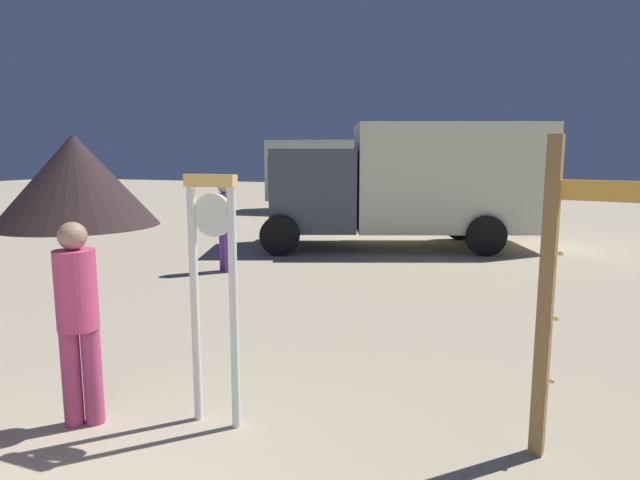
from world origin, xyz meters
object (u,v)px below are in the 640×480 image
(standing_clock, at_px, (213,276))
(person_distant, at_px, (225,221))
(person_near_clock, at_px, (78,314))
(arrow_sign, at_px, (608,255))
(dome_tent, at_px, (76,180))
(box_truck_near, at_px, (414,181))
(box_truck_far, at_px, (356,173))

(standing_clock, distance_m, person_distant, 6.16)
(person_near_clock, bearing_deg, person_distant, 108.63)
(arrow_sign, bearing_deg, dome_tent, 145.32)
(standing_clock, xyz_separation_m, arrow_sign, (2.89, 0.31, 0.30))
(person_distant, bearing_deg, standing_clock, -60.94)
(arrow_sign, xyz_separation_m, box_truck_near, (-3.01, 9.18, 0.04))
(box_truck_far, bearing_deg, person_distant, -86.19)
(standing_clock, xyz_separation_m, person_near_clock, (-1.04, -0.40, -0.31))
(person_distant, bearing_deg, dome_tent, 150.51)
(person_near_clock, distance_m, box_truck_far, 17.54)
(box_truck_near, relative_size, box_truck_far, 0.96)
(box_truck_near, xyz_separation_m, dome_tent, (-10.77, 0.35, -0.16))
(box_truck_near, bearing_deg, person_near_clock, -95.29)
(standing_clock, distance_m, box_truck_far, 17.33)
(dome_tent, bearing_deg, standing_clock, -42.12)
(person_distant, xyz_separation_m, dome_tent, (-7.90, 4.47, 0.47))
(person_distant, height_order, dome_tent, dome_tent)
(person_near_clock, bearing_deg, dome_tent, 133.86)
(box_truck_far, height_order, dome_tent, dome_tent)
(arrow_sign, distance_m, box_truck_near, 9.66)
(person_distant, bearing_deg, person_near_clock, -71.37)
(dome_tent, bearing_deg, person_near_clock, -46.14)
(standing_clock, relative_size, box_truck_far, 0.28)
(person_near_clock, bearing_deg, arrow_sign, 10.33)
(dome_tent, bearing_deg, box_truck_near, -1.86)
(standing_clock, relative_size, person_near_clock, 1.22)
(box_truck_far, bearing_deg, standing_clock, -77.47)
(person_distant, distance_m, box_truck_far, 11.57)
(standing_clock, bearing_deg, box_truck_near, 90.74)
(standing_clock, height_order, arrow_sign, arrow_sign)
(box_truck_far, relative_size, dome_tent, 1.47)
(person_near_clock, height_order, dome_tent, dome_tent)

